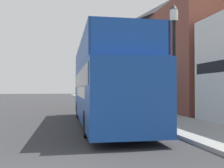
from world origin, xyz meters
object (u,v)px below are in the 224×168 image
at_px(parked_car_ahead_of_bus, 96,103).
at_px(lamp_post_second, 127,69).
at_px(lamp_post_nearest, 174,43).
at_px(tour_bus, 105,89).

xyz_separation_m(parked_car_ahead_of_bus, lamp_post_second, (1.73, -2.47, 2.52)).
height_order(lamp_post_nearest, lamp_post_second, lamp_post_nearest).
height_order(parked_car_ahead_of_bus, lamp_post_second, lamp_post_second).
distance_m(tour_bus, lamp_post_second, 5.59).
bearing_deg(lamp_post_second, parked_car_ahead_of_bus, 125.03).
bearing_deg(lamp_post_second, tour_bus, -116.55).
bearing_deg(parked_car_ahead_of_bus, lamp_post_nearest, -80.71).
bearing_deg(parked_car_ahead_of_bus, tour_bus, -94.45).
height_order(tour_bus, lamp_post_second, lamp_post_second).
distance_m(tour_bus, lamp_post_nearest, 4.18).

